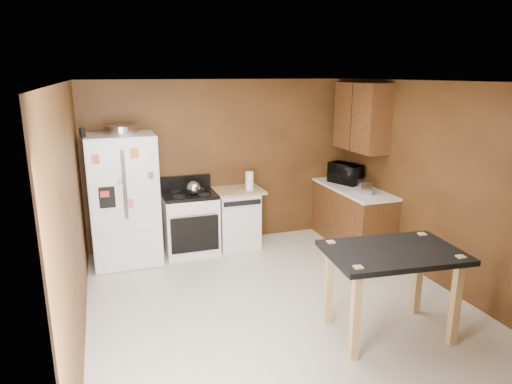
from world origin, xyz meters
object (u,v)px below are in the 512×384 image
roasting_pan (122,129)px  kettle (194,188)px  green_canister (248,185)px  refrigerator (124,200)px  microwave (345,174)px  island (392,263)px  gas_range (190,222)px  paper_towel (249,181)px  pen_cup (82,132)px  toaster (364,187)px  dishwasher (237,217)px

roasting_pan → kettle: size_ratio=2.19×
green_canister → refrigerator: (-1.82, -0.11, -0.04)m
green_canister → microwave: microwave is taller
green_canister → island: 2.96m
gas_range → roasting_pan: bearing=179.8°
kettle → green_canister: (0.86, 0.16, -0.06)m
paper_towel → refrigerator: bearing=179.8°
green_canister → microwave: size_ratio=0.19×
kettle → paper_towel: (0.85, 0.04, 0.03)m
pen_cup → toaster: (3.76, -0.66, -0.86)m
roasting_pan → pen_cup: size_ratio=3.88×
roasting_pan → refrigerator: size_ratio=0.24×
gas_range → toaster: bearing=-19.0°
island → gas_range: bearing=117.2°
roasting_pan → pen_cup: pen_cup is taller
paper_towel → island: (0.57, -2.79, -0.25)m
kettle → pen_cup: bearing=-177.6°
gas_range → dishwasher: 0.72m
kettle → island: 3.10m
paper_towel → green_canister: size_ratio=2.84×
microwave → gas_range: (-2.45, 0.18, -0.58)m
toaster → refrigerator: (-3.31, 0.77, -0.10)m
kettle → microwave: (2.41, -0.07, 0.04)m
refrigerator → island: size_ratio=1.31×
refrigerator → toaster: bearing=-13.0°
roasting_pan → paper_towel: size_ratio=1.57×
toaster → refrigerator: refrigerator is taller
dishwasher → island: island is taller
microwave → dishwasher: bearing=61.0°
paper_towel → green_canister: bearing=86.0°
paper_towel → toaster: size_ratio=1.03×
kettle → gas_range: bearing=112.6°
toaster → gas_range: (-2.40, 0.83, -0.54)m
toaster → dishwasher: bearing=171.7°
roasting_pan → paper_towel: roasting_pan is taller
roasting_pan → pen_cup: (-0.49, -0.17, 0.00)m
pen_cup → kettle: 1.65m
roasting_pan → green_canister: roasting_pan is taller
pen_cup → island: pen_cup is taller
pen_cup → refrigerator: size_ratio=0.06×
microwave → dishwasher: microwave is taller
roasting_pan → refrigerator: roasting_pan is taller
pen_cup → dishwasher: (2.08, 0.19, -1.40)m
roasting_pan → kettle: bearing=-7.0°
roasting_pan → green_canister: 2.00m
paper_towel → microwave: (1.55, -0.11, 0.01)m
microwave → gas_range: bearing=63.6°
gas_range → dishwasher: (0.72, 0.02, -0.01)m
roasting_pan → island: size_ratio=0.32×
pen_cup → gas_range: size_ratio=0.10×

